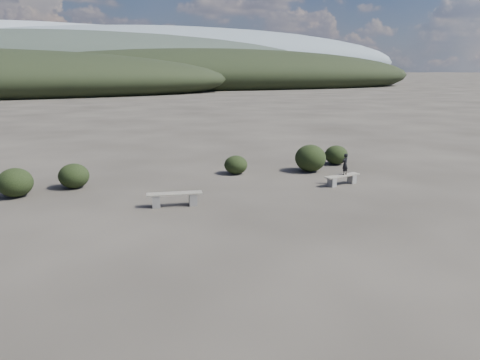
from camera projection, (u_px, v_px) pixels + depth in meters
name	position (u px, v px, depth m)	size (l,w,h in m)	color
ground	(305.00, 242.00, 13.36)	(1200.00, 1200.00, 0.00)	#2F2B25
bench_left	(175.00, 198.00, 16.77)	(2.02, 0.76, 0.49)	slate
bench_right	(342.00, 179.00, 19.89)	(1.76, 0.67, 0.43)	slate
seated_person	(345.00, 164.00, 19.80)	(0.33, 0.22, 0.92)	black
shrub_a	(74.00, 176.00, 19.34)	(1.25, 1.25, 1.02)	black
shrub_c	(236.00, 165.00, 21.95)	(1.09, 1.09, 0.87)	black
shrub_d	(310.00, 158.00, 22.45)	(1.48, 1.48, 1.30)	black
shrub_e	(336.00, 155.00, 24.16)	(1.18, 1.18, 0.99)	black
shrub_f	(15.00, 183.00, 17.97)	(1.33, 1.33, 1.12)	black
mountain_ridges	(48.00, 60.00, 315.11)	(500.00, 400.00, 56.00)	black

